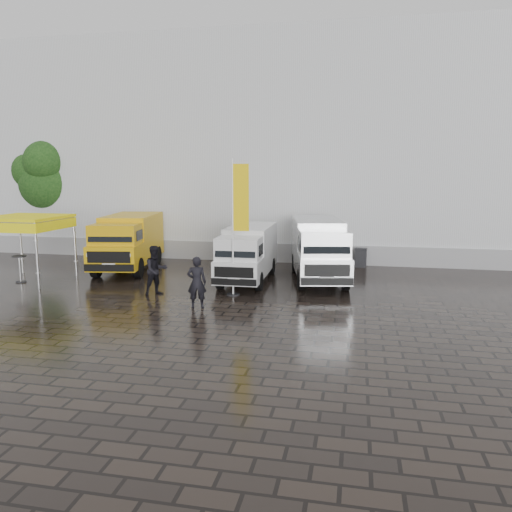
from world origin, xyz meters
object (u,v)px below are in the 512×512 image
Objects in this scene: canopy_tent at (25,221)px; person_tent at (156,270)px; flagpole at (237,220)px; wheelie_bin at (361,257)px; van_silver at (319,251)px; van_white at (248,254)px; person_front at (197,282)px; van_yellow at (128,243)px; cocktail_table at (20,269)px.

canopy_tent is 6.81m from person_tent.
flagpole is (9.59, -0.71, 0.29)m from canopy_tent.
wheelie_bin is 10.85m from person_tent.
van_silver is 2.03× the size of canopy_tent.
van_white is 6.56m from wheelie_bin.
flagpole is at bearing -127.36° from person_front.
flagpole is (6.40, -3.88, 1.62)m from van_yellow.
person_front is 2.65m from person_tent.
person_front is at bearing -135.30° from van_silver.
person_front is (-5.65, -9.05, 0.44)m from wheelie_bin.
van_yellow is at bearing 46.37° from cocktail_table.
van_white is at bearing -0.29° from person_tent.
canopy_tent is (-9.41, -1.91, 1.47)m from van_white.
van_white is 3.11m from van_silver.
van_silver reaches higher than person_tent.
van_silver is 1.16× the size of flagpole.
van_white reaches higher than person_tent.
van_white is at bearing 93.93° from flagpole.
wheelie_bin is at bearing 56.04° from flagpole.
wheelie_bin is (1.86, 3.56, -0.84)m from van_silver.
van_silver is 4.10m from wheelie_bin.
van_silver is 6.69m from person_front.
flagpole is 3.06m from person_front.
van_yellow is 1.09× the size of flagpole.
van_silver reaches higher than wheelie_bin.
flagpole is (0.18, -2.62, 1.76)m from van_white.
canopy_tent is at bearing -150.67° from wheelie_bin.
van_yellow is at bearing 167.41° from van_white.
canopy_tent reaches higher than van_white.
cocktail_table is at bearing 177.91° from flagpole.
person_tent is at bearing -134.03° from van_white.
canopy_tent is (-12.42, -2.69, 1.33)m from van_silver.
van_yellow is 5.98× the size of wheelie_bin.
cocktail_table is at bearing -28.11° from person_front.
canopy_tent is at bearing -178.46° from van_silver.
canopy_tent reaches higher than person_front.
cocktail_table reaches higher than wheelie_bin.
flagpole is at bearing -4.26° from canopy_tent.
canopy_tent is 9.24m from person_front.
flagpole is (-2.83, -3.41, 1.62)m from van_silver.
flagpole is at bearing -2.09° from cocktail_table.
van_white is at bearing 11.45° from canopy_tent.
van_white is 9.86m from cocktail_table.
flagpole is at bearing -118.27° from wheelie_bin.
cocktail_table is at bearing 124.85° from person_tent.
canopy_tent is at bearing 175.74° from flagpole.
van_yellow is 2.97× the size of person_tent.
van_yellow reaches higher than person_front.
van_white is 5.69× the size of wheelie_bin.
van_yellow is at bearing -60.24° from person_front.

